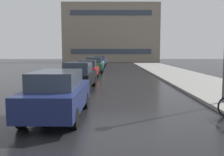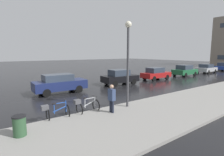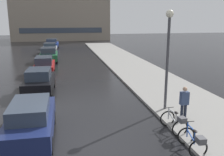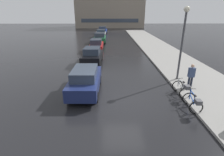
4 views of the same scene
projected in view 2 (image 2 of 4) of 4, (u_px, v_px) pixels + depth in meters
name	position (u px, v px, depth m)	size (l,w,h in m)	color
ground_plane	(52.00, 102.00, 12.35)	(140.00, 140.00, 0.00)	black
sidewalk_kerb	(208.00, 97.00, 13.32)	(4.80, 60.00, 0.14)	gray
bicycle_nearest	(55.00, 111.00, 8.86)	(0.78, 1.35, 1.00)	black
bicycle_second	(86.00, 105.00, 9.78)	(0.81, 1.45, 0.97)	black
car_navy	(60.00, 83.00, 14.92)	(1.82, 4.40, 1.63)	navy
car_black	(120.00, 77.00, 18.95)	(1.98, 4.08, 1.64)	black
car_red	(156.00, 74.00, 22.39)	(1.75, 4.07, 1.57)	#AD1919
car_green	(185.00, 70.00, 25.96)	(1.95, 4.02, 1.66)	#1E6038
car_silver	(206.00, 68.00, 29.94)	(2.03, 3.96, 1.55)	#B2B5BA
car_blue	(224.00, 67.00, 33.79)	(2.12, 4.27, 1.56)	navy
pedestrian	(112.00, 98.00, 9.59)	(0.41, 0.26, 1.71)	#1E2333
streetlamp	(128.00, 53.00, 10.33)	(0.39, 0.39, 5.25)	#424247
trash_bin	(20.00, 127.00, 6.92)	(0.52, 0.52, 0.97)	#2D5133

